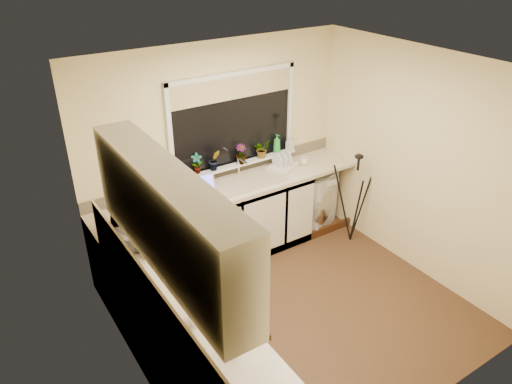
% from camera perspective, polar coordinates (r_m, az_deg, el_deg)
% --- Properties ---
extents(floor, '(3.20, 3.20, 0.00)m').
position_cam_1_polar(floor, '(5.16, 4.46, -13.49)').
color(floor, '#503520').
rests_on(floor, ground).
extents(ceiling, '(3.20, 3.20, 0.00)m').
position_cam_1_polar(ceiling, '(3.98, 5.80, 13.90)').
color(ceiling, white).
rests_on(ceiling, ground).
extents(wall_back, '(3.20, 0.00, 3.20)m').
position_cam_1_polar(wall_back, '(5.57, -4.47, 4.83)').
color(wall_back, beige).
rests_on(wall_back, ground).
extents(wall_front, '(3.20, 0.00, 3.20)m').
position_cam_1_polar(wall_front, '(3.60, 20.08, -11.44)').
color(wall_front, beige).
rests_on(wall_front, ground).
extents(wall_left, '(0.00, 3.00, 3.00)m').
position_cam_1_polar(wall_left, '(3.81, -14.55, -8.11)').
color(wall_left, beige).
rests_on(wall_left, ground).
extents(wall_right, '(0.00, 3.00, 3.00)m').
position_cam_1_polar(wall_right, '(5.49, 18.39, 3.04)').
color(wall_right, beige).
rests_on(wall_right, ground).
extents(base_cabinet_back, '(2.55, 0.60, 0.86)m').
position_cam_1_polar(base_cabinet_back, '(5.57, -5.57, -4.48)').
color(base_cabinet_back, silver).
rests_on(base_cabinet_back, floor).
extents(base_cabinet_left, '(0.54, 2.40, 0.86)m').
position_cam_1_polar(base_cabinet_left, '(4.19, -7.67, -17.79)').
color(base_cabinet_left, silver).
rests_on(base_cabinet_left, floor).
extents(worktop_back, '(3.20, 0.60, 0.04)m').
position_cam_1_polar(worktop_back, '(5.48, -2.80, 0.48)').
color(worktop_back, beige).
rests_on(worktop_back, base_cabinet_back).
extents(worktop_left, '(0.60, 2.40, 0.04)m').
position_cam_1_polar(worktop_left, '(3.88, -8.10, -13.16)').
color(worktop_left, beige).
rests_on(worktop_left, base_cabinet_left).
extents(upper_cabinet, '(0.28, 1.90, 0.70)m').
position_cam_1_polar(upper_cabinet, '(3.18, -10.28, -3.00)').
color(upper_cabinet, silver).
rests_on(upper_cabinet, wall_left).
extents(splashback_left, '(0.02, 2.40, 0.45)m').
position_cam_1_polar(splashback_left, '(3.64, -12.51, -11.73)').
color(splashback_left, beige).
rests_on(splashback_left, wall_left).
extents(splashback_back, '(3.20, 0.02, 0.14)m').
position_cam_1_polar(splashback_back, '(5.66, -4.31, 2.42)').
color(splashback_back, beige).
rests_on(splashback_back, wall_back).
extents(window_glass, '(1.50, 0.02, 1.00)m').
position_cam_1_polar(window_glass, '(5.53, -2.69, 8.33)').
color(window_glass, black).
rests_on(window_glass, wall_back).
extents(window_blind, '(1.50, 0.02, 0.25)m').
position_cam_1_polar(window_blind, '(5.39, -2.64, 12.01)').
color(window_blind, tan).
rests_on(window_blind, wall_back).
extents(windowsill, '(1.60, 0.14, 0.03)m').
position_cam_1_polar(windowsill, '(5.68, -2.29, 3.28)').
color(windowsill, white).
rests_on(windowsill, wall_back).
extents(sink, '(0.82, 0.46, 0.03)m').
position_cam_1_polar(sink, '(5.56, -1.03, 1.31)').
color(sink, tan).
rests_on(sink, worktop_back).
extents(faucet, '(0.03, 0.03, 0.24)m').
position_cam_1_polar(faucet, '(5.65, -2.02, 2.97)').
color(faucet, silver).
rests_on(faucet, worktop_back).
extents(washing_machine, '(0.68, 0.67, 0.74)m').
position_cam_1_polar(washing_machine, '(6.36, 6.36, -0.68)').
color(washing_machine, silver).
rests_on(washing_machine, floor).
extents(laptop, '(0.32, 0.30, 0.21)m').
position_cam_1_polar(laptop, '(5.27, -6.03, 0.11)').
color(laptop, '#A6A6AE').
rests_on(laptop, worktop_back).
extents(kettle, '(0.15, 0.15, 0.20)m').
position_cam_1_polar(kettle, '(4.38, -12.17, -6.15)').
color(kettle, silver).
rests_on(kettle, worktop_left).
extents(dish_rack, '(0.44, 0.39, 0.05)m').
position_cam_1_polar(dish_rack, '(5.86, 3.15, 2.91)').
color(dish_rack, beige).
rests_on(dish_rack, worktop_back).
extents(tripod, '(0.58, 0.58, 1.16)m').
position_cam_1_polar(tripod, '(5.98, 11.40, -0.83)').
color(tripod, black).
rests_on(tripod, floor).
extents(glass_jug, '(0.10, 0.10, 0.14)m').
position_cam_1_polar(glass_jug, '(3.49, -2.72, -16.46)').
color(glass_jug, silver).
rests_on(glass_jug, worktop_left).
extents(steel_jar, '(0.07, 0.07, 0.10)m').
position_cam_1_polar(steel_jar, '(3.67, -7.35, -14.47)').
color(steel_jar, silver).
rests_on(steel_jar, worktop_left).
extents(microwave, '(0.52, 0.63, 0.30)m').
position_cam_1_polar(microwave, '(4.62, -14.10, -3.66)').
color(microwave, silver).
rests_on(microwave, worktop_left).
extents(plant_a, '(0.14, 0.12, 0.24)m').
position_cam_1_polar(plant_a, '(5.41, -6.90, 3.30)').
color(plant_a, '#999999').
rests_on(plant_a, windowsill).
extents(plant_b, '(0.15, 0.13, 0.24)m').
position_cam_1_polar(plant_b, '(5.47, -4.87, 3.73)').
color(plant_b, '#999999').
rests_on(plant_b, windowsill).
extents(plant_c, '(0.14, 0.14, 0.23)m').
position_cam_1_polar(plant_c, '(5.62, -1.77, 4.45)').
color(plant_c, '#999999').
rests_on(plant_c, windowsill).
extents(plant_d, '(0.23, 0.21, 0.21)m').
position_cam_1_polar(plant_d, '(5.78, 0.67, 5.04)').
color(plant_d, '#999999').
rests_on(plant_d, windowsill).
extents(soap_bottle_green, '(0.10, 0.10, 0.23)m').
position_cam_1_polar(soap_bottle_green, '(5.91, 2.45, 5.66)').
color(soap_bottle_green, green).
rests_on(soap_bottle_green, windowsill).
extents(soap_bottle_clear, '(0.09, 0.09, 0.17)m').
position_cam_1_polar(soap_bottle_clear, '(6.00, 3.98, 5.66)').
color(soap_bottle_clear, '#999999').
rests_on(soap_bottle_clear, windowsill).
extents(cup_back, '(0.13, 0.13, 0.09)m').
position_cam_1_polar(cup_back, '(5.99, 5.58, 3.60)').
color(cup_back, white).
rests_on(cup_back, worktop_back).
extents(cup_left, '(0.12, 0.12, 0.08)m').
position_cam_1_polar(cup_left, '(3.72, -6.99, -13.87)').
color(cup_left, '#F1E3C6').
rests_on(cup_left, worktop_left).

